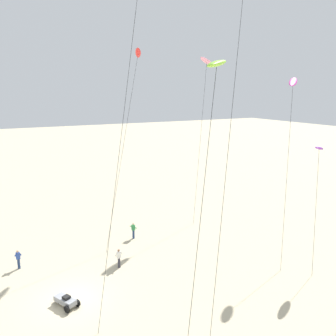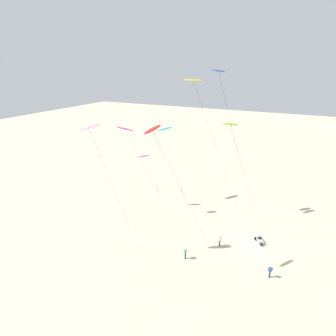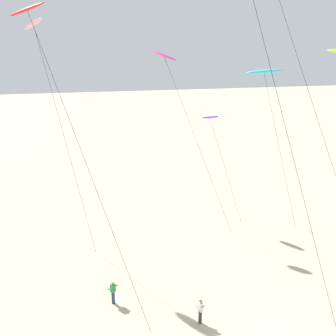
% 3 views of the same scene
% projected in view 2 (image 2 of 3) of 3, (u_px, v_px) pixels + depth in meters
% --- Properties ---
extents(ground_plane, '(260.00, 260.00, 0.00)m').
position_uv_depth(ground_plane, '(255.00, 244.00, 43.05)').
color(ground_plane, beige).
extents(kite_blue, '(7.09, 6.86, 24.68)m').
position_uv_depth(kite_blue, '(220.00, 75.00, 36.59)').
color(kite_blue, blue).
rests_on(kite_blue, ground).
extents(kite_purple, '(3.36, 3.76, 10.27)m').
position_uv_depth(kite_purple, '(144.00, 157.00, 51.00)').
color(kite_purple, purple).
rests_on(kite_purple, ground).
extents(kite_magenta, '(6.22, 6.57, 16.15)m').
position_uv_depth(kite_magenta, '(125.00, 130.00, 45.91)').
color(kite_magenta, '#D8339E').
rests_on(kite_magenta, ground).
extents(kite_lime, '(6.01, 6.22, 16.50)m').
position_uv_depth(kite_lime, '(230.00, 125.00, 46.72)').
color(kite_lime, '#8CD833').
rests_on(kite_lime, ground).
extents(kite_cyan, '(4.41, 4.14, 14.56)m').
position_uv_depth(kite_cyan, '(165.00, 129.00, 52.31)').
color(kite_cyan, '#33BFE0').
rests_on(kite_cyan, ground).
extents(kite_yellow, '(8.15, 8.23, 23.22)m').
position_uv_depth(kite_yellow, '(194.00, 82.00, 43.08)').
color(kite_yellow, yellow).
rests_on(kite_yellow, ground).
extents(kite_pink, '(4.67, 5.22, 18.63)m').
position_uv_depth(kite_pink, '(89.00, 129.00, 34.85)').
color(kite_pink, pink).
rests_on(kite_pink, ground).
extents(kite_red, '(7.04, 6.81, 19.10)m').
position_uv_depth(kite_red, '(154.00, 133.00, 31.33)').
color(kite_red, red).
rests_on(kite_red, ground).
extents(kite_flyer_nearest, '(0.72, 0.71, 1.67)m').
position_uv_depth(kite_flyer_nearest, '(185.00, 253.00, 39.46)').
color(kite_flyer_nearest, navy).
rests_on(kite_flyer_nearest, ground).
extents(kite_flyer_middle, '(0.52, 0.55, 1.67)m').
position_uv_depth(kite_flyer_middle, '(270.00, 271.00, 35.97)').
color(kite_flyer_middle, navy).
rests_on(kite_flyer_middle, ground).
extents(kite_flyer_furthest, '(0.61, 0.63, 1.67)m').
position_uv_depth(kite_flyer_furthest, '(220.00, 240.00, 42.29)').
color(kite_flyer_furthest, '#33333D').
rests_on(kite_flyer_furthest, ground).
extents(beach_buggy, '(2.09, 1.60, 0.82)m').
position_uv_depth(beach_buggy, '(260.00, 240.00, 43.20)').
color(beach_buggy, gray).
rests_on(beach_buggy, ground).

